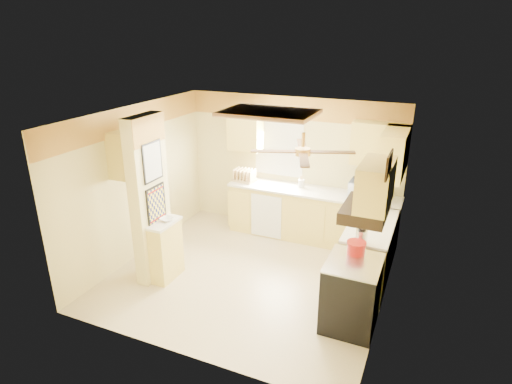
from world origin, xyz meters
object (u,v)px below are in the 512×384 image
at_px(dutch_oven, 356,248).
at_px(kettle, 361,237).
at_px(stove, 351,293).
at_px(microwave, 366,190).
at_px(bowl, 167,219).

height_order(dutch_oven, kettle, kettle).
height_order(stove, dutch_oven, dutch_oven).
bearing_deg(microwave, bowl, 41.71).
height_order(microwave, kettle, microwave).
xyz_separation_m(bowl, dutch_oven, (2.75, 0.17, 0.04)).
distance_m(stove, kettle, 0.75).
height_order(stove, bowl, bowl).
xyz_separation_m(microwave, bowl, (-2.53, -2.09, -0.13)).
bearing_deg(stove, microwave, 96.61).
relative_size(bowl, kettle, 0.80).
xyz_separation_m(microwave, kettle, (0.24, -1.68, -0.04)).
relative_size(microwave, bowl, 2.89).
xyz_separation_m(stove, dutch_oven, (-0.03, 0.22, 0.54)).
bearing_deg(bowl, kettle, 8.47).
xyz_separation_m(microwave, dutch_oven, (0.22, -1.92, -0.09)).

